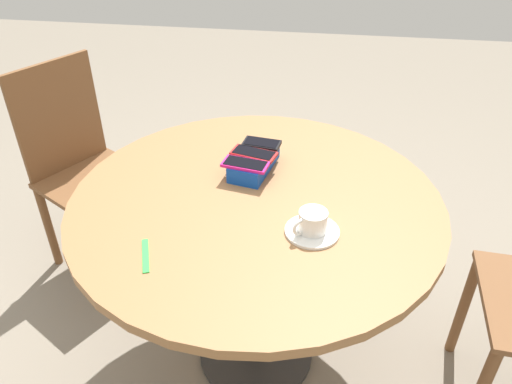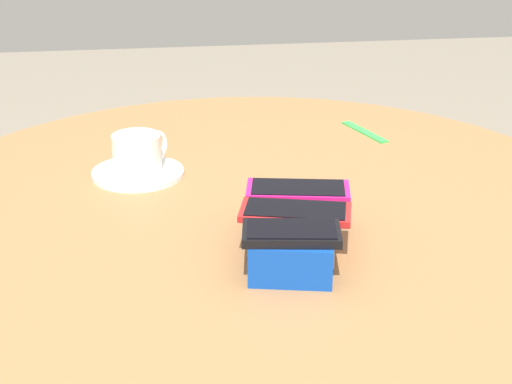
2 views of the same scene
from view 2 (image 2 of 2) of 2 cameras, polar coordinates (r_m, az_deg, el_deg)
round_table at (r=1.30m, az=0.00°, el=-4.76°), size 1.10×1.10×0.72m
phone_box at (r=1.12m, az=2.54°, el=-2.73°), size 0.23×0.14×0.05m
phone_black at (r=1.04m, az=2.38°, el=-2.75°), size 0.08×0.13×0.01m
phone_red at (r=1.10m, az=2.65°, el=-1.33°), size 0.10×0.15×0.01m
phone_magenta at (r=1.16m, az=2.82°, el=0.12°), size 0.09×0.15×0.01m
saucer at (r=1.38m, az=-7.88°, el=1.26°), size 0.15×0.15×0.01m
coffee_cup at (r=1.37m, az=-7.89°, el=2.65°), size 0.09×0.09×0.06m
lanyard_strap at (r=1.57m, az=7.25°, el=4.00°), size 0.13×0.06×0.00m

